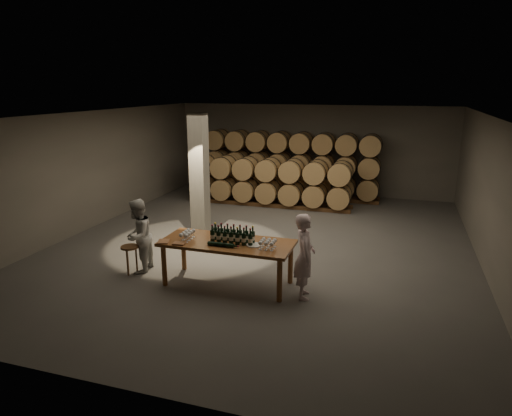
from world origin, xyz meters
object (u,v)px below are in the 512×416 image
(person_man, at_px, (305,256))
(plate, at_px, (254,245))
(tasting_table, at_px, (227,247))
(stool, at_px, (130,251))
(person_woman, at_px, (138,236))
(bottle_cluster, at_px, (232,236))
(notebook_near, at_px, (179,243))

(person_man, bearing_deg, plate, 72.22)
(tasting_table, xyz_separation_m, stool, (-2.15, -0.13, -0.29))
(person_woman, bearing_deg, bottle_cluster, 80.12)
(plate, distance_m, person_man, 1.00)
(notebook_near, bearing_deg, person_woman, 151.72)
(bottle_cluster, height_order, stool, bottle_cluster)
(stool, height_order, person_man, person_man)
(plate, xyz_separation_m, person_man, (0.99, -0.05, -0.09))
(stool, bearing_deg, person_woman, 57.74)
(plate, xyz_separation_m, stool, (-2.72, -0.08, -0.41))
(stool, relative_size, person_woman, 0.39)
(tasting_table, bearing_deg, bottle_cluster, -10.00)
(tasting_table, relative_size, notebook_near, 11.17)
(plate, bearing_deg, bottle_cluster, 175.97)
(notebook_near, bearing_deg, bottle_cluster, 15.31)
(bottle_cluster, distance_m, person_man, 1.46)
(stool, bearing_deg, tasting_table, 3.42)
(plate, relative_size, person_man, 0.18)
(notebook_near, distance_m, person_man, 2.42)
(tasting_table, distance_m, person_woman, 2.04)
(bottle_cluster, bearing_deg, notebook_near, -157.44)
(notebook_near, xyz_separation_m, stool, (-1.31, 0.29, -0.41))
(bottle_cluster, height_order, person_woman, person_woman)
(bottle_cluster, distance_m, person_woman, 2.17)
(plate, distance_m, stool, 2.75)
(notebook_near, height_order, stool, notebook_near)
(tasting_table, relative_size, person_man, 1.60)
(person_woman, bearing_deg, person_man, 79.58)
(plate, relative_size, stool, 0.49)
(stool, xyz_separation_m, person_woman, (0.11, 0.17, 0.29))
(bottle_cluster, xyz_separation_m, stool, (-2.27, -0.11, -0.52))
(tasting_table, height_order, person_woman, person_woman)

